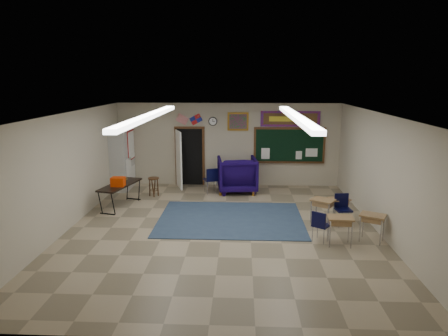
{
  "coord_description": "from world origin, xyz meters",
  "views": [
    {
      "loc": [
        0.49,
        -9.78,
        3.85
      ],
      "look_at": [
        -0.02,
        1.5,
        1.31
      ],
      "focal_mm": 32.0,
      "sensor_mm": 36.0,
      "label": 1
    }
  ],
  "objects_px": {
    "student_desk_front_left": "(322,210)",
    "student_desk_front_right": "(338,208)",
    "wingback_armchair": "(237,174)",
    "wooden_stool": "(154,187)",
    "folding_table": "(121,194)"
  },
  "relations": [
    {
      "from": "student_desk_front_left",
      "to": "wingback_armchair",
      "type": "bearing_deg",
      "value": 159.86
    },
    {
      "from": "student_desk_front_left",
      "to": "student_desk_front_right",
      "type": "relative_size",
      "value": 1.13
    },
    {
      "from": "wingback_armchair",
      "to": "student_desk_front_left",
      "type": "relative_size",
      "value": 1.83
    },
    {
      "from": "wingback_armchair",
      "to": "wooden_stool",
      "type": "height_order",
      "value": "wingback_armchair"
    },
    {
      "from": "student_desk_front_left",
      "to": "folding_table",
      "type": "distance_m",
      "value": 6.0
    },
    {
      "from": "wingback_armchair",
      "to": "student_desk_front_right",
      "type": "relative_size",
      "value": 2.08
    },
    {
      "from": "student_desk_front_left",
      "to": "wooden_stool",
      "type": "distance_m",
      "value": 5.65
    },
    {
      "from": "student_desk_front_left",
      "to": "student_desk_front_right",
      "type": "xyz_separation_m",
      "value": [
        0.5,
        0.31,
        -0.03
      ]
    },
    {
      "from": "wingback_armchair",
      "to": "student_desk_front_left",
      "type": "bearing_deg",
      "value": 120.05
    },
    {
      "from": "wingback_armchair",
      "to": "student_desk_front_right",
      "type": "xyz_separation_m",
      "value": [
        2.83,
        -2.8,
        -0.25
      ]
    },
    {
      "from": "student_desk_front_left",
      "to": "folding_table",
      "type": "height_order",
      "value": "folding_table"
    },
    {
      "from": "student_desk_front_left",
      "to": "wooden_stool",
      "type": "xyz_separation_m",
      "value": [
        -5.1,
        2.43,
        -0.07
      ]
    },
    {
      "from": "folding_table",
      "to": "wooden_stool",
      "type": "relative_size",
      "value": 2.89
    },
    {
      "from": "student_desk_front_left",
      "to": "student_desk_front_right",
      "type": "height_order",
      "value": "student_desk_front_left"
    },
    {
      "from": "wooden_stool",
      "to": "folding_table",
      "type": "bearing_deg",
      "value": -122.86
    }
  ]
}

